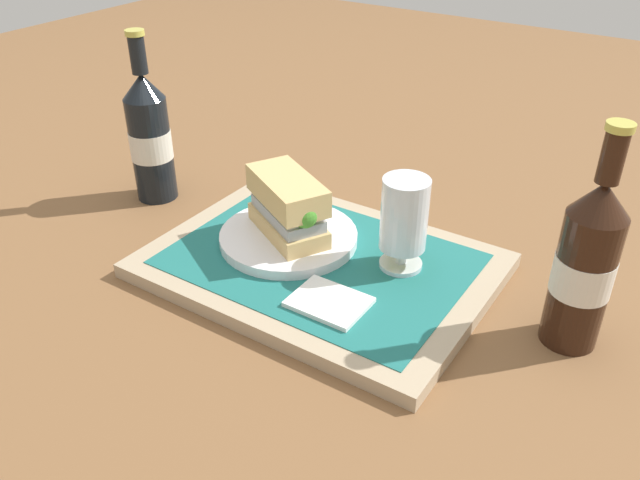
{
  "coord_description": "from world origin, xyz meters",
  "views": [
    {
      "loc": [
        0.4,
        -0.6,
        0.49
      ],
      "look_at": [
        0.0,
        0.0,
        0.05
      ],
      "focal_mm": 36.54,
      "sensor_mm": 36.0,
      "label": 1
    }
  ],
  "objects_px": {
    "sandwich": "(289,206)",
    "plate": "(289,237)",
    "beer_bottle": "(585,264)",
    "second_bottle": "(150,136)",
    "beer_glass": "(404,221)"
  },
  "relations": [
    {
      "from": "plate",
      "to": "beer_bottle",
      "type": "bearing_deg",
      "value": 4.55
    },
    {
      "from": "second_bottle",
      "to": "beer_bottle",
      "type": "bearing_deg",
      "value": 0.35
    },
    {
      "from": "plate",
      "to": "beer_bottle",
      "type": "height_order",
      "value": "beer_bottle"
    },
    {
      "from": "sandwich",
      "to": "beer_glass",
      "type": "xyz_separation_m",
      "value": [
        0.15,
        0.03,
        0.01
      ]
    },
    {
      "from": "plate",
      "to": "second_bottle",
      "type": "height_order",
      "value": "second_bottle"
    },
    {
      "from": "beer_glass",
      "to": "second_bottle",
      "type": "xyz_separation_m",
      "value": [
        -0.44,
        -0.0,
        0.02
      ]
    },
    {
      "from": "plate",
      "to": "sandwich",
      "type": "relative_size",
      "value": 1.31
    },
    {
      "from": "plate",
      "to": "beer_bottle",
      "type": "relative_size",
      "value": 0.71
    },
    {
      "from": "beer_glass",
      "to": "beer_bottle",
      "type": "bearing_deg",
      "value": -0.25
    },
    {
      "from": "sandwich",
      "to": "plate",
      "type": "bearing_deg",
      "value": 180.0
    },
    {
      "from": "second_bottle",
      "to": "beer_glass",
      "type": "bearing_deg",
      "value": 0.64
    },
    {
      "from": "sandwich",
      "to": "second_bottle",
      "type": "height_order",
      "value": "second_bottle"
    },
    {
      "from": "sandwich",
      "to": "beer_glass",
      "type": "height_order",
      "value": "beer_glass"
    },
    {
      "from": "sandwich",
      "to": "beer_bottle",
      "type": "distance_m",
      "value": 0.37
    },
    {
      "from": "sandwich",
      "to": "beer_bottle",
      "type": "height_order",
      "value": "beer_bottle"
    }
  ]
}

